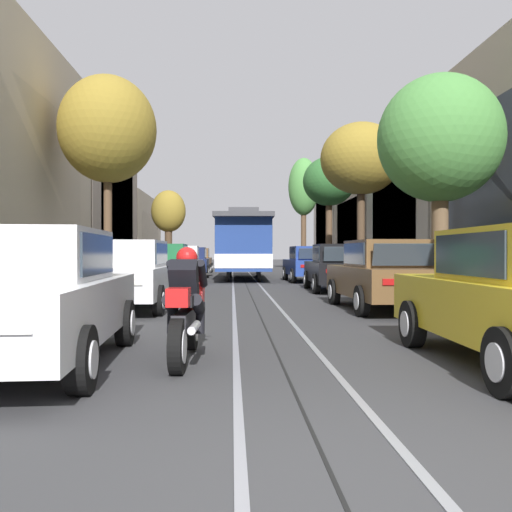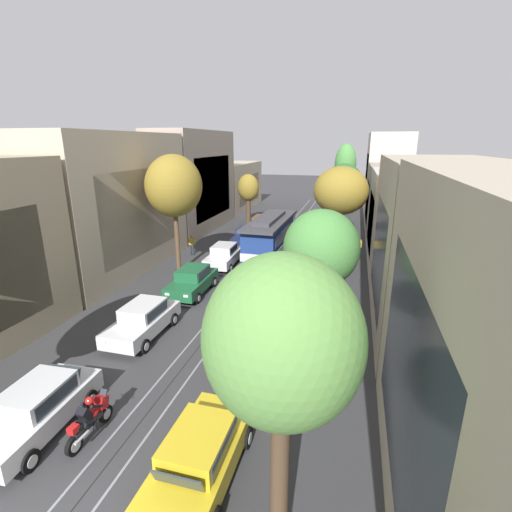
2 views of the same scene
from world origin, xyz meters
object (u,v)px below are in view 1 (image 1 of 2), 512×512
Objects in this scene: parked_car_brown_sixth_left at (197,260)px; street_tree_kerb_left_mid at (168,213)px; parked_car_white_second_left at (128,275)px; cable_car_trolley at (244,245)px; street_tree_kerb_right_second at (440,140)px; street_tree_kerb_right_far at (304,188)px; parked_car_black_mid_right at (338,267)px; pedestrian_on_right_pavement at (375,259)px; parked_car_brown_second_right at (385,275)px; parked_car_white_fourth_left at (181,264)px; street_tree_kerb_right_fourth at (329,183)px; motorcycle_with_rider at (186,307)px; parked_car_navy_fifth_left at (191,262)px; street_tree_kerb_right_mid at (361,159)px; pedestrian_on_left_pavement at (110,260)px; parked_car_white_near_left at (30,296)px; street_tree_kerb_left_second at (108,130)px; parked_car_green_mid_left at (163,268)px; parked_car_blue_fourth_right at (309,264)px.

parked_car_brown_sixth_left is 4.62m from street_tree_kerb_left_mid.
cable_car_trolley is (2.95, 14.02, 0.86)m from parked_car_white_second_left.
street_tree_kerb_right_far is at bearing 89.98° from street_tree_kerb_right_second.
pedestrian_on_right_pavement is (3.85, 9.73, 0.17)m from parked_car_black_mid_right.
parked_car_brown_second_right is at bearing -90.93° from parked_car_black_mid_right.
parked_car_brown_sixth_left is at bearing 90.16° from parked_car_white_fourth_left.
street_tree_kerb_right_fourth is 3.55× the size of motorcycle_with_rider.
parked_car_navy_fifth_left is 0.72× the size of street_tree_kerb_right_second.
motorcycle_with_rider is (-6.47, -18.48, -4.93)m from street_tree_kerb_right_mid.
motorcycle_with_rider is 1.17× the size of pedestrian_on_left_pavement.
parked_car_navy_fifth_left is 23.12m from motorcycle_with_rider.
pedestrian_on_right_pavement is (9.74, 21.78, 0.17)m from parked_car_white_near_left.
pedestrian_on_left_pavement reaches higher than parked_car_brown_sixth_left.
pedestrian_on_left_pavement is at bearing -130.14° from parked_car_navy_fifth_left.
parked_car_white_near_left and parked_car_navy_fifth_left have the same top height.
street_tree_kerb_left_mid is 12.36m from cable_car_trolley.
parked_car_green_mid_left is at bearing -52.70° from street_tree_kerb_left_second.
pedestrian_on_right_pavement is (6.85, 1.45, -0.69)m from cable_car_trolley.
cable_car_trolley is (-2.89, 14.39, 0.86)m from parked_car_brown_second_right.
street_tree_kerb_left_second reaches higher than parked_car_white_second_left.
parked_car_white_second_left is 22.53m from parked_car_brown_sixth_left.
street_tree_kerb_right_second is at bearing -90.74° from street_tree_kerb_right_fourth.
parked_car_brown_second_right is at bearing -73.00° from street_tree_kerb_left_mid.
parked_car_black_mid_right is 0.72× the size of street_tree_kerb_right_second.
street_tree_kerb_left_second is 1.11× the size of street_tree_kerb_right_mid.
parked_car_white_second_left is 8.27m from parked_car_black_mid_right.
street_tree_kerb_left_mid is at bearing 128.70° from street_tree_kerb_right_mid.
parked_car_blue_fourth_right is 19.25m from street_tree_kerb_right_far.
parked_car_brown_sixth_left is at bearing 79.54° from street_tree_kerb_left_second.
pedestrian_on_left_pavement reaches higher than motorcycle_with_rider.
parked_car_navy_fifth_left is at bearing 89.79° from parked_car_white_fourth_left.
parked_car_green_mid_left is at bearing -118.83° from street_tree_kerb_right_fourth.
parked_car_white_fourth_left is 0.62× the size of street_tree_kerb_right_fourth.
pedestrian_on_left_pavement is at bearing -169.15° from cable_car_trolley.
motorcycle_with_rider is at bearing -99.63° from street_tree_kerb_right_far.
street_tree_kerb_right_far is (7.77, 13.23, 5.53)m from parked_car_navy_fifth_left.
street_tree_kerb_right_far is at bearing 72.69° from cable_car_trolley.
street_tree_kerb_right_fourth is at bearing 61.17° from parked_car_green_mid_left.
parked_car_blue_fourth_right is 0.79× the size of street_tree_kerb_left_mid.
cable_car_trolley is (2.80, -8.51, 0.86)m from parked_car_brown_sixth_left.
cable_car_trolley is at bearing -168.02° from pedestrian_on_right_pavement.
street_tree_kerb_right_far reaches higher than cable_car_trolley.
pedestrian_on_right_pavement is at bearing 65.90° from parked_car_white_near_left.
parked_car_green_mid_left is 2.56× the size of pedestrian_on_right_pavement.
street_tree_kerb_right_far reaches higher than parked_car_white_second_left.
parked_car_brown_second_right is 1.00× the size of parked_car_black_mid_right.
parked_car_white_second_left is 2.58× the size of pedestrian_on_left_pavement.
parked_car_navy_fifth_left is 9.82m from street_tree_kerb_right_fourth.
street_tree_kerb_left_mid is at bearing 113.11° from street_tree_kerb_right_second.
street_tree_kerb_right_second is at bearing -77.79° from parked_car_blue_fourth_right.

